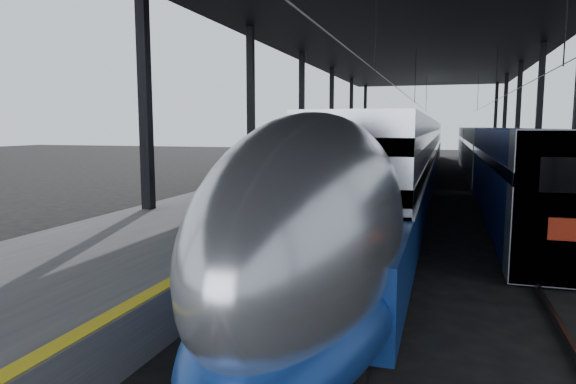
% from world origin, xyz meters
% --- Properties ---
extents(ground, '(160.00, 160.00, 0.00)m').
position_xyz_m(ground, '(0.00, 0.00, 0.00)').
color(ground, black).
rests_on(ground, ground).
extents(platform, '(6.00, 80.00, 1.00)m').
position_xyz_m(platform, '(-3.50, 20.00, 0.50)').
color(platform, '#4C4C4F').
rests_on(platform, ground).
extents(yellow_strip, '(0.30, 80.00, 0.01)m').
position_xyz_m(yellow_strip, '(-0.70, 20.00, 1.00)').
color(yellow_strip, yellow).
rests_on(yellow_strip, platform).
extents(rails, '(6.52, 80.00, 0.16)m').
position_xyz_m(rails, '(4.50, 20.00, 0.08)').
color(rails, slate).
rests_on(rails, ground).
extents(canopy, '(18.00, 75.00, 9.47)m').
position_xyz_m(canopy, '(1.90, 20.00, 9.12)').
color(canopy, black).
rests_on(canopy, ground).
extents(tgv_train, '(2.96, 65.20, 4.24)m').
position_xyz_m(tgv_train, '(2.00, 25.30, 1.98)').
color(tgv_train, '#ABADB2').
rests_on(tgv_train, ground).
extents(second_train, '(2.75, 56.05, 3.79)m').
position_xyz_m(second_train, '(7.00, 29.77, 1.92)').
color(second_train, navy).
rests_on(second_train, ground).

